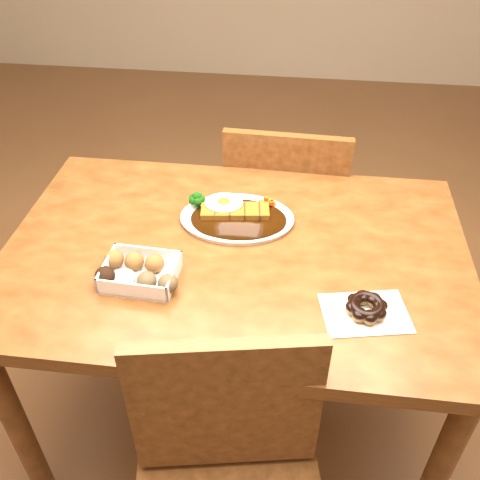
# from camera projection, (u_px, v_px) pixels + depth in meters

# --- Properties ---
(ground) EXTENTS (6.00, 6.00, 0.00)m
(ground) POSITION_uv_depth(u_px,v_px,m) (237.00, 414.00, 1.85)
(ground) COLOR brown
(ground) RESTS_ON ground
(table) EXTENTS (1.20, 0.80, 0.75)m
(table) POSITION_uv_depth(u_px,v_px,m) (236.00, 277.00, 1.44)
(table) COLOR #46260E
(table) RESTS_ON ground
(chair_far) EXTENTS (0.44, 0.44, 0.87)m
(chair_far) POSITION_uv_depth(u_px,v_px,m) (285.00, 215.00, 1.95)
(chair_far) COLOR #46260E
(chair_far) RESTS_ON ground
(katsu_curry_plate) EXTENTS (0.32, 0.23, 0.06)m
(katsu_curry_plate) POSITION_uv_depth(u_px,v_px,m) (235.00, 215.00, 1.47)
(katsu_curry_plate) COLOR white
(katsu_curry_plate) RESTS_ON table
(donut_box) EXTENTS (0.20, 0.14, 0.05)m
(donut_box) POSITION_uv_depth(u_px,v_px,m) (138.00, 272.00, 1.28)
(donut_box) COLOR white
(donut_box) RESTS_ON table
(pon_de_ring) EXTENTS (0.21, 0.17, 0.04)m
(pon_de_ring) POSITION_uv_depth(u_px,v_px,m) (366.00, 308.00, 1.19)
(pon_de_ring) COLOR silver
(pon_de_ring) RESTS_ON table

